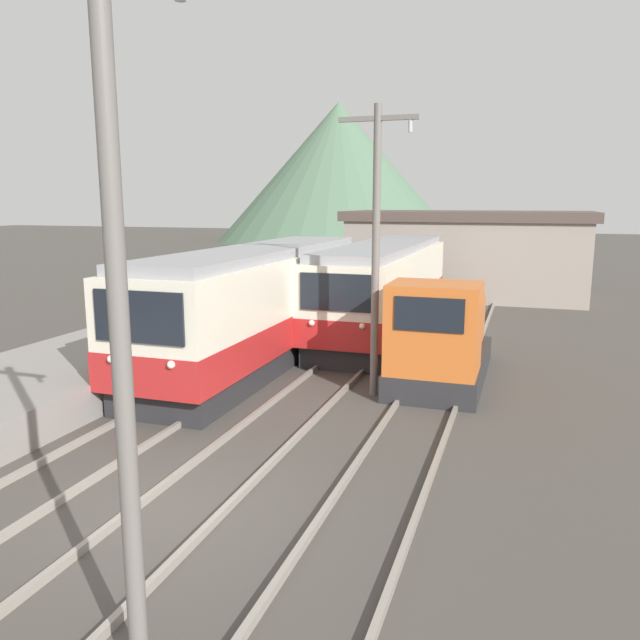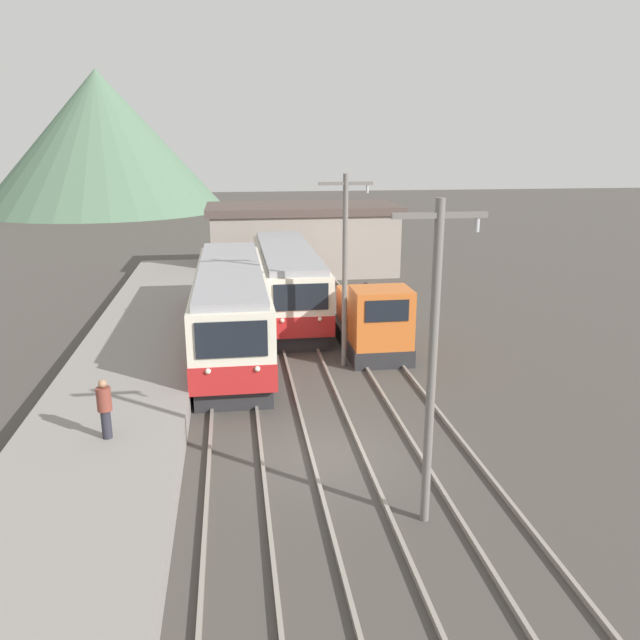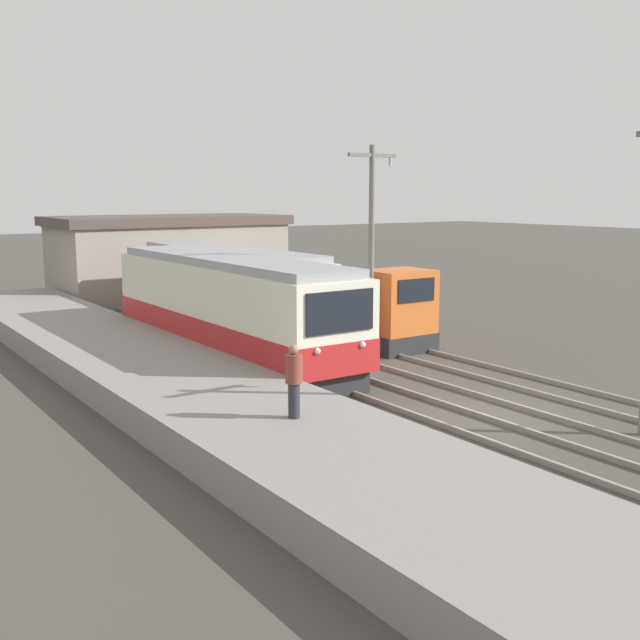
{
  "view_description": "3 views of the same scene",
  "coord_description": "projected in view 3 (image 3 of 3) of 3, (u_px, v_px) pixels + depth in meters",
  "views": [
    {
      "loc": [
        5.37,
        -8.21,
        5.02
      ],
      "look_at": [
        0.04,
        7.76,
        1.81
      ],
      "focal_mm": 35.0,
      "sensor_mm": 36.0,
      "label": 1
    },
    {
      "loc": [
        -2.48,
        -15.46,
        8.41
      ],
      "look_at": [
        0.8,
        7.58,
        1.81
      ],
      "focal_mm": 35.0,
      "sensor_mm": 36.0,
      "label": 2
    },
    {
      "loc": [
        -14.52,
        -13.08,
        5.74
      ],
      "look_at": [
        -0.28,
        7.5,
        1.49
      ],
      "focal_mm": 42.0,
      "sensor_mm": 36.0,
      "label": 3
    }
  ],
  "objects": [
    {
      "name": "track_left",
      "position": [
        417.0,
        429.0,
        18.24
      ],
      "size": [
        1.54,
        60.0,
        0.14
      ],
      "color": "gray",
      "rests_on": "ground"
    },
    {
      "name": "station_building",
      "position": [
        169.0,
        256.0,
        41.66
      ],
      "size": [
        12.6,
        6.3,
        4.52
      ],
      "color": "gray",
      "rests_on": "ground"
    },
    {
      "name": "person_on_platform",
      "position": [
        294.0,
        378.0,
        16.33
      ],
      "size": [
        0.38,
        0.38,
        1.65
      ],
      "color": "#282833",
      "rests_on": "platform_left"
    },
    {
      "name": "track_right",
      "position": [
        568.0,
        393.0,
        21.49
      ],
      "size": [
        1.54,
        60.0,
        0.14
      ],
      "color": "gray",
      "rests_on": "ground"
    },
    {
      "name": "catenary_mast_mid",
      "position": [
        371.0,
        244.0,
        25.87
      ],
      "size": [
        2.0,
        0.2,
        7.36
      ],
      "color": "slate",
      "rests_on": "ground"
    },
    {
      "name": "track_center",
      "position": [
        496.0,
        410.0,
        19.81
      ],
      "size": [
        1.54,
        60.0,
        0.14
      ],
      "color": "gray",
      "rests_on": "ground"
    },
    {
      "name": "shunting_locomotive",
      "position": [
        371.0,
        313.0,
        28.7
      ],
      "size": [
        2.4,
        5.83,
        3.0
      ],
      "color": "#28282B",
      "rests_on": "ground"
    },
    {
      "name": "commuter_train_left",
      "position": [
        229.0,
        312.0,
        25.84
      ],
      "size": [
        2.84,
        13.17,
        3.62
      ],
      "color": "#28282B",
      "rests_on": "ground"
    },
    {
      "name": "commuter_train_center",
      "position": [
        229.0,
        292.0,
        31.72
      ],
      "size": [
        2.84,
        12.5,
        3.47
      ],
      "color": "#28282B",
      "rests_on": "ground"
    },
    {
      "name": "ground_plane",
      "position": [
        490.0,
        414.0,
        19.71
      ],
      "size": [
        200.0,
        200.0,
        0.0
      ],
      "primitive_type": "plane",
      "color": "#47423D"
    },
    {
      "name": "platform_left",
      "position": [
        290.0,
        443.0,
        16.13
      ],
      "size": [
        4.5,
        54.0,
        0.86
      ],
      "primitive_type": "cube",
      "color": "gray",
      "rests_on": "ground"
    }
  ]
}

